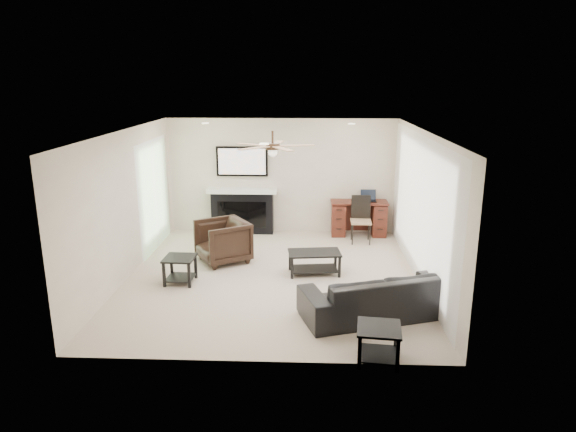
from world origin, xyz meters
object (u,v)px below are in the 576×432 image
(fireplace_unit, at_px, (242,191))
(coffee_table, at_px, (314,263))
(sofa, at_px, (378,295))
(armchair, at_px, (223,241))
(desk, at_px, (358,218))

(fireplace_unit, bearing_deg, coffee_table, -56.95)
(sofa, xyz_separation_m, fireplace_unit, (-2.46, 4.00, 0.63))
(armchair, relative_size, fireplace_unit, 0.46)
(coffee_table, height_order, desk, desk)
(armchair, xyz_separation_m, fireplace_unit, (0.14, 1.85, 0.56))
(armchair, distance_m, desk, 3.23)
(armchair, height_order, coffee_table, armchair)
(armchair, height_order, desk, armchair)
(sofa, relative_size, armchair, 2.52)
(desk, bearing_deg, armchair, -145.97)
(coffee_table, bearing_deg, armchair, 155.26)
(sofa, distance_m, fireplace_unit, 4.74)
(sofa, height_order, fireplace_unit, fireplace_unit)
(armchair, distance_m, coffee_table, 1.80)
(coffee_table, bearing_deg, fireplace_unit, 116.24)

